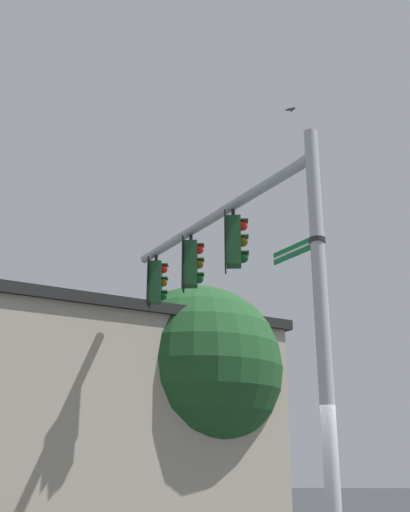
% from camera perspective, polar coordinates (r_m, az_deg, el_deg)
% --- Properties ---
extents(signal_pole, '(0.24, 0.24, 7.28)m').
position_cam_1_polar(signal_pole, '(10.14, 10.82, -6.93)').
color(signal_pole, '#ADB2B7').
rests_on(signal_pole, ground).
extents(mast_arm, '(5.65, 3.93, 0.22)m').
position_cam_1_polar(mast_arm, '(13.61, 0.60, 3.50)').
color(mast_arm, '#ADB2B7').
extents(traffic_light_nearest_pole, '(0.54, 0.49, 1.31)m').
position_cam_1_polar(traffic_light_nearest_pole, '(12.66, 2.75, 1.36)').
color(traffic_light_nearest_pole, black).
extents(traffic_light_mid_inner, '(0.54, 0.49, 1.31)m').
position_cam_1_polar(traffic_light_mid_inner, '(14.06, -1.24, -0.72)').
color(traffic_light_mid_inner, black).
extents(traffic_light_mid_outer, '(0.54, 0.49, 1.31)m').
position_cam_1_polar(traffic_light_mid_outer, '(15.52, -4.50, -2.42)').
color(traffic_light_mid_outer, black).
extents(street_name_sign, '(1.12, 0.82, 0.22)m').
position_cam_1_polar(street_name_sign, '(10.81, 9.08, 0.87)').
color(street_name_sign, '#147238').
extents(bird_flying, '(0.24, 0.25, 0.10)m').
position_cam_1_polar(bird_flying, '(15.65, 7.87, 13.24)').
color(bird_flying, '#4C4742').
extents(storefront_building, '(11.98, 12.71, 5.86)m').
position_cam_1_polar(storefront_building, '(19.60, -11.09, -14.55)').
color(storefront_building, '#A89E89').
rests_on(storefront_building, ground).
extents(tree_by_storefront, '(5.09, 5.09, 6.92)m').
position_cam_1_polar(tree_by_storefront, '(18.98, -0.58, -10.43)').
color(tree_by_storefront, '#4C3823').
rests_on(tree_by_storefront, ground).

